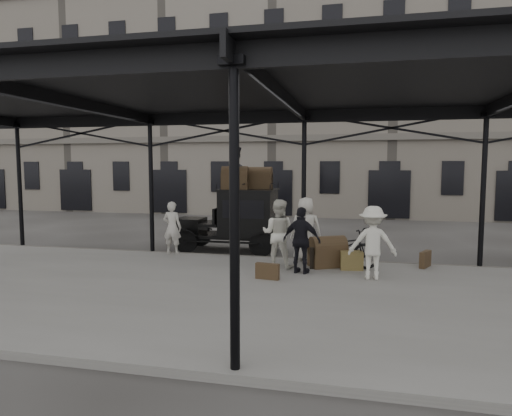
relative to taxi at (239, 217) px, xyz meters
The scene contains 18 objects.
ground 4.27m from the taxi, 54.52° to the right, with size 120.00×120.00×0.00m, color #383533.
platform 5.95m from the taxi, 65.99° to the right, with size 28.00×8.00×0.15m, color slate.
canopy 6.54m from the taxi, 64.82° to the right, with size 22.50×9.00×4.74m.
building_frontage 15.95m from the taxi, 80.80° to the left, with size 64.00×8.00×14.00m, color slate.
taxi is the anchor object (origin of this frame).
porter_left 2.39m from the taxi, 139.97° to the right, with size 0.61×0.40×1.68m, color beige.
porter_midleft 3.29m from the taxi, 55.95° to the right, with size 0.92×0.72×1.90m, color silver.
porter_centre 2.98m from the taxi, 33.60° to the right, with size 0.93×0.60×1.90m, color beige.
porter_official 4.18m from the taxi, 52.06° to the right, with size 1.03×0.43×1.75m, color black.
porter_right 5.59m from the taxi, 38.56° to the right, with size 1.18×0.68×1.83m, color silver.
bicycle 4.21m from the taxi, 31.51° to the right, with size 0.74×2.11×1.11m, color black.
porter_roof 1.70m from the taxi, 107.50° to the right, with size 0.70×0.55×1.44m, color black.
steamer_trunk_roof_near 1.32m from the taxi, 108.07° to the right, with size 0.88×0.54×0.64m, color #493322, non-canonical shape.
steamer_trunk_roof_far 1.46m from the taxi, 16.81° to the left, with size 0.85×0.52×0.62m, color #493322, non-canonical shape.
steamer_trunk_platform 4.02m from the taxi, 36.42° to the right, with size 0.98×0.60×0.72m, color #493322, non-canonical shape.
wicker_hamper 4.66m from the taxi, 33.21° to the right, with size 0.60×0.45×0.50m, color olive.
suitcase_upright 6.19m from the taxi, 17.27° to the right, with size 0.15×0.60×0.45m, color #493322.
suitcase_flat 4.58m from the taxi, 66.11° to the right, with size 0.60×0.15×0.40m, color #493322.
Camera 1 is at (1.66, -11.74, 3.00)m, focal length 32.00 mm.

